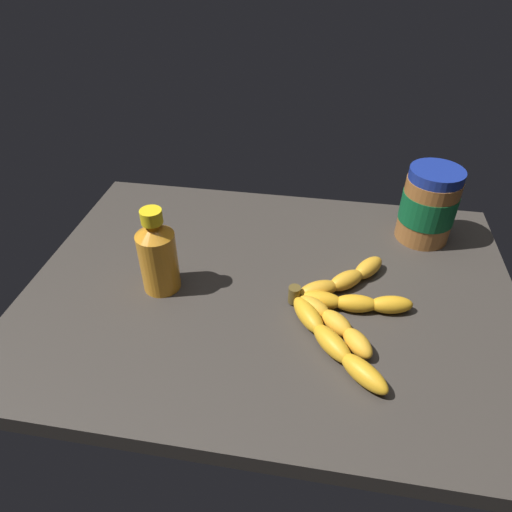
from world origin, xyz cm
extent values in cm
cube|color=#38332D|center=(0.00, 0.00, -1.57)|extent=(82.25, 61.23, 3.14)
ellipsoid|color=gold|center=(-6.95, 7.31, 1.52)|extent=(6.92, 8.43, 3.04)
ellipsoid|color=gold|center=(-10.77, 12.49, 1.52)|extent=(7.53, 8.12, 3.04)
ellipsoid|color=gold|center=(-15.23, 17.13, 1.52)|extent=(8.01, 7.68, 3.04)
ellipsoid|color=gold|center=(-7.63, 5.42, 1.48)|extent=(6.55, 5.67, 2.96)
ellipsoid|color=gold|center=(-11.32, 8.30, 1.48)|extent=(6.31, 6.19, 2.96)
ellipsoid|color=gold|center=(-14.43, 11.81, 1.48)|extent=(5.87, 6.49, 2.96)
ellipsoid|color=gold|center=(-8.67, 3.49, 1.44)|extent=(7.05, 3.13, 2.88)
ellipsoid|color=gold|center=(-14.22, 3.42, 1.44)|extent=(7.12, 3.32, 2.88)
ellipsoid|color=gold|center=(-19.73, 2.77, 1.44)|extent=(7.33, 3.99, 2.88)
ellipsoid|color=gold|center=(-8.12, 1.24, 1.50)|extent=(7.52, 6.01, 3.00)
ellipsoid|color=gold|center=(-12.63, -1.93, 1.50)|extent=(7.20, 6.81, 3.00)
ellipsoid|color=gold|center=(-16.41, -5.96, 1.50)|extent=(6.59, 7.33, 3.00)
cylinder|color=brown|center=(-4.39, 3.33, 1.80)|extent=(2.00, 2.00, 3.00)
cylinder|color=#9E602D|center=(-27.01, -19.42, 6.26)|extent=(9.96, 9.96, 12.51)
cylinder|color=#0F592D|center=(-27.01, -19.42, 6.88)|extent=(10.16, 10.16, 5.63)
cylinder|color=navy|center=(-27.01, -19.42, 13.50)|extent=(9.71, 9.71, 1.97)
cylinder|color=orange|center=(18.15, 2.89, 5.30)|extent=(6.26, 6.26, 10.60)
cone|color=orange|center=(18.15, 2.89, 11.78)|extent=(6.26, 6.26, 2.38)
cylinder|color=yellow|center=(18.15, 2.89, 14.08)|extent=(3.41, 3.41, 2.21)
camera|label=1|loc=(-7.24, 58.08, 52.06)|focal=32.12mm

